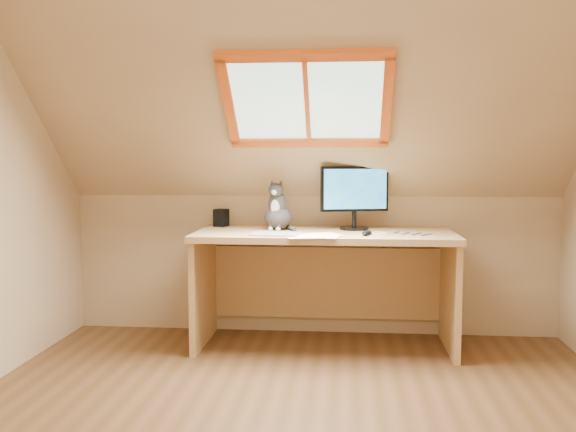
# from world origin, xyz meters

# --- Properties ---
(ground) EXTENTS (3.50, 3.50, 0.00)m
(ground) POSITION_xyz_m (0.00, 0.00, 0.00)
(ground) COLOR brown
(ground) RESTS_ON ground
(room_shell) EXTENTS (3.52, 3.52, 2.41)m
(room_shell) POSITION_xyz_m (0.00, -0.09, 1.43)
(room_shell) COLOR tan
(room_shell) RESTS_ON ground
(desk) EXTENTS (1.72, 0.75, 0.79)m
(desk) POSITION_xyz_m (0.10, 1.45, 0.55)
(desk) COLOR tan
(desk) RESTS_ON ground
(monitor) EXTENTS (0.46, 0.20, 0.43)m
(monitor) POSITION_xyz_m (0.30, 1.51, 1.03)
(monitor) COLOR black
(monitor) RESTS_ON desk
(cat) EXTENTS (0.22, 0.26, 0.35)m
(cat) POSITION_xyz_m (-0.23, 1.47, 0.91)
(cat) COLOR #3A3633
(cat) RESTS_ON desk
(desk_speaker) EXTENTS (0.11, 0.11, 0.12)m
(desk_speaker) POSITION_xyz_m (-0.65, 1.63, 0.85)
(desk_speaker) COLOR black
(desk_speaker) RESTS_ON desk
(graphics_tablet) EXTENTS (0.33, 0.26, 0.01)m
(graphics_tablet) POSITION_xyz_m (-0.21, 1.15, 0.79)
(graphics_tablet) COLOR #B2B2B7
(graphics_tablet) RESTS_ON desk
(mouse) EXTENTS (0.09, 0.12, 0.03)m
(mouse) POSITION_xyz_m (0.37, 1.17, 0.80)
(mouse) COLOR black
(mouse) RESTS_ON desk
(papers) EXTENTS (0.35, 0.30, 0.01)m
(papers) POSITION_xyz_m (0.09, 1.12, 0.79)
(papers) COLOR white
(papers) RESTS_ON desk
(cables) EXTENTS (0.51, 0.26, 0.01)m
(cables) POSITION_xyz_m (0.57, 1.26, 0.79)
(cables) COLOR silver
(cables) RESTS_ON desk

